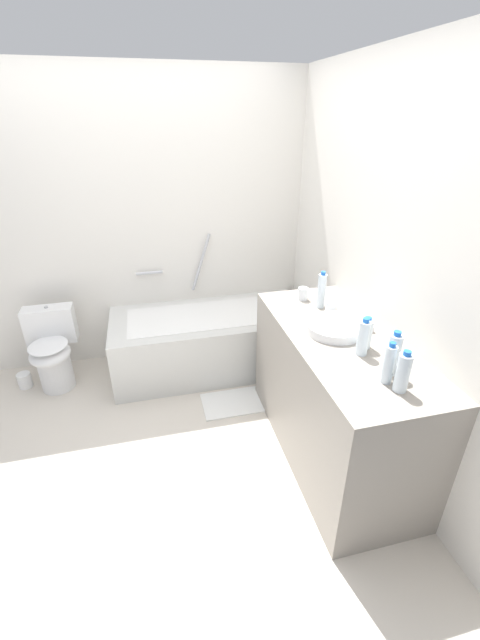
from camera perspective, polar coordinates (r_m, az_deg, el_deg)
The scene contains 18 objects.
ground_plane at distance 2.94m, azimuth -11.35°, elevation -17.84°, with size 3.89×3.89×0.00m, color beige.
wall_back_tiled at distance 3.59m, azimuth -14.58°, elevation 12.72°, with size 3.29×0.10×2.42m, color silver.
wall_right_mirror at distance 2.69m, azimuth 19.72°, elevation 7.16°, with size 0.10×3.08×2.42m, color silver.
bathtub at distance 3.57m, azimuth -4.26°, elevation -2.71°, with size 1.69×0.76×1.13m.
toilet at distance 3.64m, azimuth -25.26°, elevation -3.92°, with size 0.39×0.48×0.67m.
vanity_counter at distance 2.68m, azimuth 13.31°, elevation -10.60°, with size 0.62×1.47×0.89m, color gray.
sink_basin at distance 2.47m, azimuth 13.35°, elevation -1.02°, with size 0.35×0.35×0.05m, color white.
sink_faucet at distance 2.57m, azimuth 17.43°, elevation -0.45°, with size 0.11×0.15×0.06m.
water_bottle_0 at distance 2.25m, azimuth 17.22°, elevation -2.42°, with size 0.07×0.07×0.22m.
water_bottle_1 at distance 2.73m, azimuth 11.58°, elevation 4.12°, with size 0.06×0.06×0.26m.
water_bottle_2 at distance 2.05m, azimuth 20.49°, elevation -5.90°, with size 0.06×0.06×0.22m.
water_bottle_3 at distance 2.12m, azimuth 21.07°, elevation -4.56°, with size 0.07×0.07×0.24m.
water_bottle_4 at distance 2.02m, azimuth 22.28°, elevation -6.93°, with size 0.07×0.07×0.22m.
water_bottle_5 at distance 2.32m, azimuth 17.57°, elevation -1.86°, with size 0.07×0.07×0.19m.
drinking_glass_0 at distance 2.85m, azimuth 8.98°, elevation 3.74°, with size 0.07×0.07×0.09m, color white.
drinking_glass_1 at distance 2.67m, azimuth 12.89°, elevation 1.73°, with size 0.08×0.08×0.09m, color white.
bath_mat at distance 3.27m, azimuth 0.03°, elevation -11.58°, with size 0.60×0.33×0.01m, color white.
toilet_paper_roll at distance 3.86m, azimuth -28.40°, elevation -7.58°, with size 0.11×0.11×0.13m, color white.
Camera 1 is at (0.05, -2.10, 2.06)m, focal length 22.38 mm.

